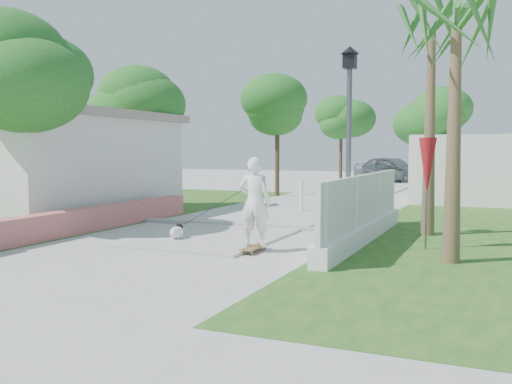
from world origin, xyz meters
The scene contains 21 objects.
ground centered at (0.00, 0.00, 0.00)m, with size 90.00×90.00×0.00m, color #B7B7B2.
path_strip centered at (0.00, 20.00, 0.03)m, with size 3.20×36.00×0.06m, color #B7B7B2.
curb centered at (0.00, 6.00, 0.05)m, with size 6.50×0.25×0.10m, color #999993.
grass_left centered at (-7.00, 8.00, 0.01)m, with size 8.00×20.00×0.01m, color #1F551B.
pink_wall centered at (-3.30, 3.55, 0.31)m, with size 0.45×8.20×0.80m.
house_left centered at (-8.00, 6.00, 1.64)m, with size 8.40×7.40×3.23m.
lattice_fence centered at (3.40, 5.00, 0.54)m, with size 0.35×7.00×1.50m.
building_right centered at (6.00, 18.00, 1.30)m, with size 6.00×8.00×2.60m, color silver.
street_lamp centered at (2.90, 5.50, 2.43)m, with size 0.44×0.44×4.44m.
bollard centered at (0.20, 10.00, 0.58)m, with size 0.14×0.14×1.09m.
patio_umbrella centered at (4.80, 4.50, 1.69)m, with size 0.36×0.36×2.30m.
tree_left_near centered at (-4.48, 2.98, 3.82)m, with size 3.60×3.60×5.28m.
tree_left_mid centered at (-5.48, 8.48, 3.50)m, with size 3.20×3.20×4.85m.
tree_path_left centered at (-2.98, 15.98, 3.82)m, with size 3.40×3.40×5.23m.
tree_path_right centered at (3.22, 19.98, 3.49)m, with size 3.00×3.00×4.79m.
tree_path_far centered at (-2.78, 25.98, 3.82)m, with size 3.20×3.20×5.17m.
palm_far centered at (4.60, 6.50, 4.48)m, with size 1.80×1.80×5.30m.
palm_near centered at (5.40, 3.20, 3.95)m, with size 1.80×1.80×4.70m.
skateboarder centered at (0.84, 3.06, 0.84)m, with size 2.49×1.20×1.91m.
dog centered at (-0.46, 3.34, 0.21)m, with size 0.36×0.56×0.39m.
parked_car centered at (-0.24, 28.72, 0.83)m, with size 1.95×4.86×1.65m, color #9B9DA3.
Camera 1 is at (6.23, -7.60, 2.06)m, focal length 40.00 mm.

